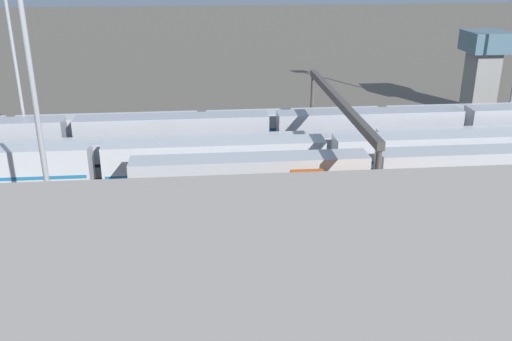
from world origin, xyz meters
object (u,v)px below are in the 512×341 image
at_px(train_on_track_5, 338,204).
at_px(train_on_track_3, 215,164).
at_px(train_on_track_0, 186,128).
at_px(signal_gantry, 339,109).
at_px(train_on_track_4, 371,177).
at_px(control_tower, 483,65).
at_px(train_on_track_2, 373,148).
at_px(train_on_track_1, 273,133).
at_px(light_mast_1, 25,32).

bearing_deg(train_on_track_5, train_on_track_3, -42.84).
height_order(train_on_track_0, train_on_track_5, train_on_track_5).
distance_m(train_on_track_0, signal_gantry, 21.78).
relative_size(train_on_track_5, train_on_track_4, 0.21).
bearing_deg(control_tower, signal_gantry, 40.15).
distance_m(train_on_track_3, train_on_track_2, 19.25).
bearing_deg(train_on_track_4, train_on_track_1, -61.79).
relative_size(train_on_track_5, signal_gantry, 0.33).
xyz_separation_m(train_on_track_2, control_tower, (-22.71, -20.89, 5.22)).
height_order(train_on_track_2, signal_gantry, signal_gantry).
relative_size(train_on_track_0, control_tower, 11.32).
bearing_deg(train_on_track_1, light_mast_1, 47.21).
bearing_deg(train_on_track_0, light_mast_1, 69.67).
distance_m(train_on_track_3, train_on_track_4, 16.16).
bearing_deg(train_on_track_3, train_on_track_1, -126.22).
relative_size(train_on_track_3, train_on_track_2, 0.75).
relative_size(train_on_track_2, light_mast_1, 3.33).
height_order(train_on_track_2, control_tower, control_tower).
relative_size(train_on_track_0, train_on_track_3, 1.95).
bearing_deg(train_on_track_5, train_on_track_1, -80.18).
height_order(train_on_track_0, train_on_track_4, train_on_track_4).
bearing_deg(signal_gantry, light_mast_1, 29.14).
relative_size(train_on_track_5, light_mast_1, 0.35).
height_order(train_on_track_2, train_on_track_1, train_on_track_1).
xyz_separation_m(train_on_track_5, control_tower, (-30.50, -35.89, 5.07)).
xyz_separation_m(train_on_track_0, train_on_track_4, (-18.78, 20.00, 0.58)).
bearing_deg(train_on_track_3, light_mast_1, 42.85).
bearing_deg(train_on_track_0, control_tower, -166.31).
distance_m(train_on_track_2, signal_gantry, 7.89).
bearing_deg(light_mast_1, train_on_track_1, -132.79).
bearing_deg(train_on_track_0, train_on_track_4, 133.20).
distance_m(train_on_track_3, signal_gantry, 14.65).
height_order(train_on_track_5, signal_gantry, signal_gantry).
relative_size(train_on_track_3, train_on_track_4, 1.51).
bearing_deg(train_on_track_1, train_on_track_3, 53.78).
relative_size(train_on_track_2, signal_gantry, 3.19).
xyz_separation_m(train_on_track_5, train_on_track_2, (-7.79, -15.00, -0.16)).
distance_m(train_on_track_5, light_mast_1, 29.33).
xyz_separation_m(train_on_track_4, light_mast_1, (29.04, 7.68, 15.52)).
xyz_separation_m(train_on_track_3, train_on_track_4, (-15.37, 5.00, 0.02)).
bearing_deg(signal_gantry, train_on_track_3, 10.45).
relative_size(train_on_track_0, train_on_track_2, 1.45).
relative_size(train_on_track_0, train_on_track_5, 13.90).
distance_m(train_on_track_5, train_on_track_4, 6.80).
distance_m(train_on_track_0, light_mast_1, 33.62).
distance_m(train_on_track_0, train_on_track_3, 15.39).
relative_size(train_on_track_4, control_tower, 3.84).
height_order(train_on_track_4, light_mast_1, light_mast_1).
height_order(train_on_track_3, train_on_track_4, same).
xyz_separation_m(train_on_track_1, signal_gantry, (-6.23, 7.50, 4.93)).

